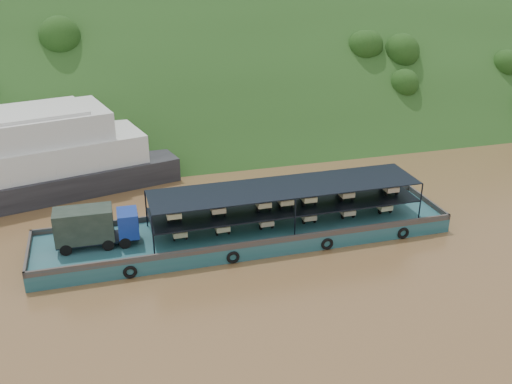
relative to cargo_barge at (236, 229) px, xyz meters
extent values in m
plane|color=brown|center=(4.47, -0.45, -1.12)|extent=(160.00, 160.00, 0.00)
cube|color=#1C3613|center=(4.47, 35.55, -1.12)|extent=(140.00, 39.60, 39.60)
cube|color=#164A4E|center=(0.84, 0.00, -0.52)|extent=(35.00, 7.00, 1.20)
cube|color=#592D19|center=(0.84, 3.40, 0.33)|extent=(35.00, 0.20, 0.50)
cube|color=#592D19|center=(0.84, -3.40, 0.33)|extent=(35.00, 0.20, 0.50)
cube|color=#592D19|center=(18.24, 0.00, 0.33)|extent=(0.20, 7.00, 0.50)
cube|color=#592D19|center=(-16.56, 0.00, 0.33)|extent=(0.20, 7.00, 0.50)
torus|color=black|center=(-9.16, -3.55, -0.57)|extent=(1.06, 0.26, 1.06)
torus|color=black|center=(-1.16, -3.55, -0.57)|extent=(1.06, 0.26, 1.06)
torus|color=black|center=(6.84, -3.55, -0.57)|extent=(1.06, 0.26, 1.06)
torus|color=black|center=(13.84, -3.55, -0.57)|extent=(1.06, 0.26, 1.06)
cylinder|color=black|center=(-13.70, -0.75, 0.55)|extent=(0.94, 0.35, 0.93)
cylinder|color=black|center=(-13.65, 1.20, 0.55)|extent=(0.94, 0.35, 0.93)
cylinder|color=black|center=(-10.54, -0.83, 0.55)|extent=(0.94, 0.35, 0.93)
cylinder|color=black|center=(-10.49, 1.12, 0.55)|extent=(0.94, 0.35, 0.93)
cylinder|color=black|center=(-9.23, -0.86, 0.55)|extent=(0.94, 0.35, 0.93)
cylinder|color=black|center=(-9.19, 1.10, 0.55)|extent=(0.94, 0.35, 0.93)
cube|color=black|center=(-11.26, 0.17, 0.69)|extent=(6.37, 2.19, 0.19)
cube|color=navy|center=(-8.84, 0.11, 1.76)|extent=(1.63, 2.27, 2.05)
cube|color=black|center=(-8.05, 0.09, 2.13)|extent=(0.10, 1.86, 0.84)
cube|color=black|center=(-12.19, 0.19, 2.04)|extent=(4.51, 2.33, 2.60)
cube|color=black|center=(4.34, 0.00, 1.74)|extent=(23.00, 5.00, 0.12)
cube|color=black|center=(4.34, 0.00, 3.38)|extent=(23.00, 5.00, 0.08)
cylinder|color=black|center=(-7.16, -2.50, 1.73)|extent=(0.12, 0.12, 3.30)
cylinder|color=black|center=(-7.16, 2.50, 1.73)|extent=(0.12, 0.12, 3.30)
cylinder|color=black|center=(4.34, -2.50, 1.73)|extent=(0.12, 0.12, 3.30)
cylinder|color=black|center=(4.34, 2.50, 1.73)|extent=(0.12, 0.12, 3.30)
cylinder|color=black|center=(15.84, -2.50, 1.73)|extent=(0.12, 0.12, 3.30)
cylinder|color=black|center=(15.84, 2.50, 1.73)|extent=(0.12, 0.12, 3.30)
cylinder|color=black|center=(-4.87, 1.05, 0.34)|extent=(0.12, 0.52, 0.52)
cylinder|color=black|center=(-5.37, -0.75, 0.34)|extent=(0.14, 0.52, 0.52)
cylinder|color=black|center=(-4.37, -0.75, 0.34)|extent=(0.14, 0.52, 0.52)
cube|color=beige|center=(-4.87, -0.40, 0.68)|extent=(1.15, 1.50, 0.44)
cube|color=red|center=(-4.87, 0.75, 0.86)|extent=(0.55, 0.80, 0.80)
cube|color=red|center=(-4.87, 0.55, 1.36)|extent=(0.50, 0.10, 0.10)
cylinder|color=black|center=(-1.33, 1.05, 0.34)|extent=(0.12, 0.52, 0.52)
cylinder|color=black|center=(-1.83, -0.75, 0.34)|extent=(0.14, 0.52, 0.52)
cylinder|color=black|center=(-0.83, -0.75, 0.34)|extent=(0.14, 0.52, 0.52)
cube|color=beige|center=(-1.33, -0.40, 0.68)|extent=(1.15, 1.50, 0.44)
cube|color=red|center=(-1.33, 0.75, 0.86)|extent=(0.55, 0.80, 0.80)
cube|color=red|center=(-1.33, 0.55, 1.36)|extent=(0.50, 0.10, 0.10)
cylinder|color=black|center=(2.43, 1.05, 0.34)|extent=(0.12, 0.52, 0.52)
cylinder|color=black|center=(1.93, -0.75, 0.34)|extent=(0.14, 0.52, 0.52)
cylinder|color=black|center=(2.93, -0.75, 0.34)|extent=(0.14, 0.52, 0.52)
cube|color=beige|center=(2.43, -0.40, 0.68)|extent=(1.15, 1.50, 0.44)
cube|color=red|center=(2.43, 0.75, 0.86)|extent=(0.55, 0.80, 0.80)
cube|color=red|center=(2.43, 0.55, 1.36)|extent=(0.50, 0.10, 0.10)
cylinder|color=black|center=(6.27, 1.05, 0.34)|extent=(0.12, 0.52, 0.52)
cylinder|color=black|center=(5.77, -0.75, 0.34)|extent=(0.14, 0.52, 0.52)
cylinder|color=black|center=(6.77, -0.75, 0.34)|extent=(0.14, 0.52, 0.52)
cube|color=#C4B38B|center=(6.27, -0.40, 0.68)|extent=(1.15, 1.50, 0.44)
cube|color=red|center=(6.27, 0.75, 0.86)|extent=(0.55, 0.80, 0.80)
cube|color=red|center=(6.27, 0.55, 1.36)|extent=(0.50, 0.10, 0.10)
cylinder|color=black|center=(9.89, 1.05, 0.34)|extent=(0.12, 0.52, 0.52)
cylinder|color=black|center=(9.39, -0.75, 0.34)|extent=(0.14, 0.52, 0.52)
cylinder|color=black|center=(10.39, -0.75, 0.34)|extent=(0.14, 0.52, 0.52)
cube|color=beige|center=(9.89, -0.40, 0.68)|extent=(1.15, 1.50, 0.44)
cube|color=red|center=(9.89, 0.75, 0.86)|extent=(0.55, 0.80, 0.80)
cube|color=red|center=(9.89, 0.55, 1.36)|extent=(0.50, 0.10, 0.10)
cylinder|color=black|center=(13.48, 1.05, 0.34)|extent=(0.12, 0.52, 0.52)
cylinder|color=black|center=(12.98, -0.75, 0.34)|extent=(0.14, 0.52, 0.52)
cylinder|color=black|center=(13.98, -0.75, 0.34)|extent=(0.14, 0.52, 0.52)
cube|color=beige|center=(13.48, -0.40, 0.68)|extent=(1.15, 1.50, 0.44)
cube|color=red|center=(13.48, 0.75, 0.86)|extent=(0.55, 0.80, 0.80)
cube|color=red|center=(13.48, 0.55, 1.36)|extent=(0.50, 0.10, 0.10)
cylinder|color=black|center=(-5.26, 1.05, 2.06)|extent=(0.12, 0.52, 0.52)
cylinder|color=black|center=(-5.76, -0.75, 2.06)|extent=(0.14, 0.52, 0.52)
cylinder|color=black|center=(-4.76, -0.75, 2.06)|extent=(0.14, 0.52, 0.52)
cube|color=beige|center=(-5.26, -0.40, 2.40)|extent=(1.15, 1.50, 0.44)
cube|color=red|center=(-5.26, 0.75, 2.58)|extent=(0.55, 0.80, 0.80)
cube|color=red|center=(-5.26, 0.55, 3.08)|extent=(0.50, 0.10, 0.10)
cylinder|color=black|center=(-1.65, 1.05, 2.06)|extent=(0.12, 0.52, 0.52)
cylinder|color=black|center=(-2.15, -0.75, 2.06)|extent=(0.14, 0.52, 0.52)
cylinder|color=black|center=(-1.15, -0.75, 2.06)|extent=(0.14, 0.52, 0.52)
cube|color=#C9B98E|center=(-1.65, -0.40, 2.40)|extent=(1.15, 1.50, 0.44)
cube|color=#193A9A|center=(-1.65, 0.75, 2.58)|extent=(0.55, 0.80, 0.80)
cube|color=#193A9A|center=(-1.65, 0.55, 3.08)|extent=(0.50, 0.10, 0.10)
cylinder|color=black|center=(2.20, 1.05, 2.06)|extent=(0.12, 0.52, 0.52)
cylinder|color=black|center=(1.70, -0.75, 2.06)|extent=(0.14, 0.52, 0.52)
cylinder|color=black|center=(2.70, -0.75, 2.06)|extent=(0.14, 0.52, 0.52)
cube|color=#CAC28F|center=(2.20, -0.40, 2.40)|extent=(1.15, 1.50, 0.44)
cube|color=red|center=(2.20, 0.75, 2.58)|extent=(0.55, 0.80, 0.80)
cube|color=red|center=(2.20, 0.55, 3.08)|extent=(0.50, 0.10, 0.10)
cylinder|color=black|center=(6.22, 1.05, 2.06)|extent=(0.12, 0.52, 0.52)
cylinder|color=black|center=(5.72, -0.75, 2.06)|extent=(0.14, 0.52, 0.52)
cylinder|color=black|center=(6.72, -0.75, 2.06)|extent=(0.14, 0.52, 0.52)
cube|color=beige|center=(6.22, -0.40, 2.40)|extent=(1.15, 1.50, 0.44)
cube|color=beige|center=(6.22, 0.75, 2.58)|extent=(0.55, 0.80, 0.80)
cube|color=beige|center=(6.22, 0.55, 3.08)|extent=(0.50, 0.10, 0.10)
cylinder|color=black|center=(9.69, 1.05, 2.06)|extent=(0.12, 0.52, 0.52)
cylinder|color=black|center=(9.19, -0.75, 2.06)|extent=(0.14, 0.52, 0.52)
cylinder|color=black|center=(10.19, -0.75, 2.06)|extent=(0.14, 0.52, 0.52)
cube|color=tan|center=(9.69, -0.40, 2.40)|extent=(1.15, 1.50, 0.44)
cube|color=#B8200C|center=(9.69, 0.75, 2.58)|extent=(0.55, 0.80, 0.80)
cube|color=#B8200C|center=(9.69, 0.55, 3.08)|extent=(0.50, 0.10, 0.10)
cylinder|color=black|center=(13.93, 1.05, 2.06)|extent=(0.12, 0.52, 0.52)
cylinder|color=black|center=(13.43, -0.75, 2.06)|extent=(0.14, 0.52, 0.52)
cylinder|color=black|center=(14.43, -0.75, 2.06)|extent=(0.14, 0.52, 0.52)
cube|color=beige|center=(13.93, -0.40, 2.40)|extent=(1.15, 1.50, 0.44)
cube|color=#C9BC8E|center=(13.93, 0.75, 2.58)|extent=(0.55, 0.80, 0.80)
cube|color=#C9BC8E|center=(13.93, 0.55, 3.08)|extent=(0.50, 0.10, 0.10)
cylinder|color=black|center=(4.15, 1.05, 2.06)|extent=(0.12, 0.52, 0.52)
cylinder|color=black|center=(3.65, -0.75, 2.06)|extent=(0.14, 0.52, 0.52)
cylinder|color=black|center=(4.65, -0.75, 2.06)|extent=(0.14, 0.52, 0.52)
cube|color=#CAC28F|center=(4.15, -0.40, 2.40)|extent=(1.15, 1.50, 0.44)
cube|color=red|center=(4.15, 0.75, 2.58)|extent=(0.55, 0.80, 0.80)
cube|color=red|center=(4.15, 0.55, 3.08)|extent=(0.50, 0.10, 0.10)
camera|label=1|loc=(-10.16, -41.71, 22.13)|focal=40.00mm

